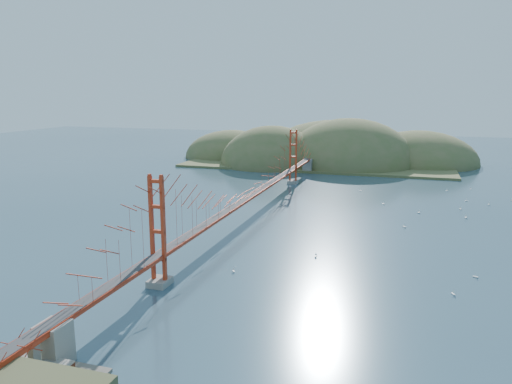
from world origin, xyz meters
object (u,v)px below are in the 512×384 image
(bridge, at_px, (250,173))
(sailboat_2, at_px, (476,276))
(fort, at_px, (43,370))
(sailboat_1, at_px, (383,203))
(sailboat_0, at_px, (316,256))

(bridge, bearing_deg, sailboat_2, -29.61)
(fort, relative_size, sailboat_1, 5.99)
(sailboat_1, bearing_deg, sailboat_0, -100.94)
(bridge, relative_size, fort, 25.51)
(fort, distance_m, sailboat_2, 43.29)
(fort, bearing_deg, sailboat_2, 43.95)
(sailboat_2, bearing_deg, sailboat_0, 175.20)
(fort, xyz_separation_m, sailboat_1, (19.53, 63.26, -0.52))
(fort, relative_size, sailboat_0, 6.10)
(bridge, distance_m, sailboat_2, 36.95)
(fort, relative_size, sailboat_2, 5.67)
(sailboat_2, bearing_deg, bridge, 150.39)
(fort, height_order, sailboat_2, fort)
(bridge, distance_m, sailboat_0, 22.54)
(bridge, xyz_separation_m, sailboat_1, (19.93, 15.28, -6.87))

